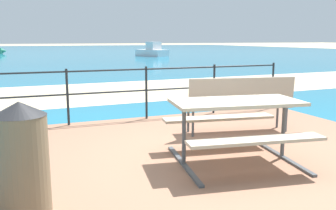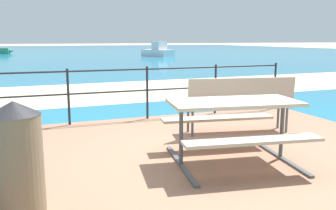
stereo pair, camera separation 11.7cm
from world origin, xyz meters
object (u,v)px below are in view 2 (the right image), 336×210
object	(u,v)px
picnic_table	(233,116)
boat_near	(158,51)
trash_bin	(17,158)
park_bench	(240,101)

from	to	relation	value
picnic_table	boat_near	size ratio (longest dim) A/B	0.50
picnic_table	boat_near	bearing A→B (deg)	81.59
trash_bin	boat_near	size ratio (longest dim) A/B	0.28
park_bench	boat_near	xyz separation A→B (m)	(7.83, 26.85, -0.15)
picnic_table	trash_bin	distance (m)	2.53
trash_bin	boat_near	bearing A→B (deg)	68.73
boat_near	park_bench	bearing A→B (deg)	138.72
picnic_table	park_bench	distance (m)	1.45
park_bench	trash_bin	world-z (taller)	trash_bin
trash_bin	park_bench	bearing A→B (deg)	27.51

